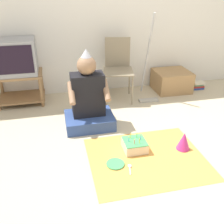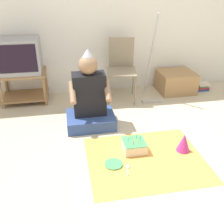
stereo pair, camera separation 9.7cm
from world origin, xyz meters
TOP-DOWN VIEW (x-y plane):
  - ground_plane at (0.00, 0.00)m, footprint 16.00×16.00m
  - wall_back at (0.00, 1.98)m, footprint 6.40×0.06m
  - tv_stand at (-1.44, 1.72)m, footprint 0.62×0.45m
  - tv at (-1.44, 1.72)m, footprint 0.53×0.44m
  - folding_chair at (-0.09, 1.61)m, footprint 0.47×0.49m
  - cardboard_box_stack at (0.79, 1.68)m, footprint 0.52×0.48m
  - dust_mop at (0.31, 1.45)m, footprint 0.28×0.39m
  - book_pile at (1.23, 1.64)m, footprint 0.20×0.14m
  - person_seated at (-0.62, 0.88)m, footprint 0.56×0.43m
  - party_cloth at (-0.17, 0.10)m, footprint 1.12×0.93m
  - birthday_cake at (-0.24, 0.26)m, footprint 0.23×0.23m
  - party_hat_blue at (0.25, 0.17)m, footprint 0.14×0.14m
  - paper_plate at (-0.49, 0.07)m, footprint 0.17×0.17m
  - plastic_spoon_near at (-0.37, -0.00)m, footprint 0.05×0.14m

SIDE VIEW (x-z plane):
  - ground_plane at x=0.00m, z-range 0.00..0.00m
  - party_cloth at x=-0.17m, z-range 0.00..0.01m
  - paper_plate at x=-0.49m, z-range 0.01..0.02m
  - plastic_spoon_near at x=-0.37m, z-range 0.01..0.02m
  - book_pile at x=1.23m, z-range 0.00..0.11m
  - birthday_cake at x=-0.24m, z-range -0.02..0.14m
  - party_hat_blue at x=0.25m, z-range 0.01..0.19m
  - cardboard_box_stack at x=0.79m, z-range 0.00..0.31m
  - tv_stand at x=-1.44m, z-range 0.04..0.47m
  - person_seated at x=-0.62m, z-range -0.14..0.76m
  - dust_mop at x=0.31m, z-range -0.25..0.95m
  - folding_chair at x=-0.09m, z-range 0.06..0.91m
  - tv at x=-1.44m, z-range 0.43..0.88m
  - wall_back at x=0.00m, z-range 0.00..2.55m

